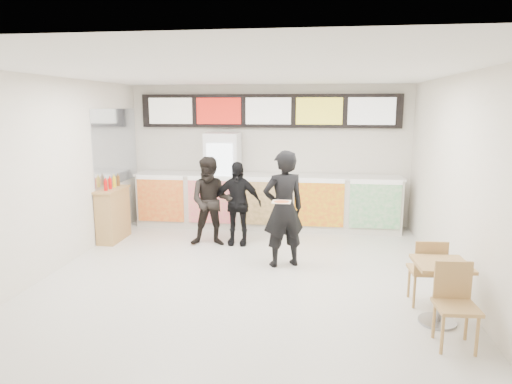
% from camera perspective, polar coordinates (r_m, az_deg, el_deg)
% --- Properties ---
extents(floor, '(7.00, 7.00, 0.00)m').
position_cam_1_polar(floor, '(6.87, -1.53, -11.09)').
color(floor, beige).
rests_on(floor, ground).
extents(ceiling, '(7.00, 7.00, 0.00)m').
position_cam_1_polar(ceiling, '(6.40, -1.67, 14.72)').
color(ceiling, white).
rests_on(ceiling, wall_back).
extents(wall_back, '(6.00, 0.00, 6.00)m').
position_cam_1_polar(wall_back, '(9.91, 1.60, 4.60)').
color(wall_back, silver).
rests_on(wall_back, floor).
extents(wall_left, '(0.00, 7.00, 7.00)m').
position_cam_1_polar(wall_left, '(7.54, -24.73, 1.70)').
color(wall_left, silver).
rests_on(wall_left, floor).
extents(wall_right, '(0.00, 7.00, 7.00)m').
position_cam_1_polar(wall_right, '(6.69, 24.68, 0.68)').
color(wall_right, silver).
rests_on(wall_right, floor).
extents(service_counter, '(5.56, 0.77, 1.14)m').
position_cam_1_polar(service_counter, '(9.65, 1.32, -1.14)').
color(service_counter, silver).
rests_on(service_counter, floor).
extents(menu_board, '(5.50, 0.14, 0.70)m').
position_cam_1_polar(menu_board, '(9.77, 1.58, 10.09)').
color(menu_board, black).
rests_on(menu_board, wall_back).
extents(drinks_fridge, '(0.70, 0.67, 2.00)m').
position_cam_1_polar(drinks_fridge, '(9.74, -4.14, 1.50)').
color(drinks_fridge, white).
rests_on(drinks_fridge, floor).
extents(mirror_panel, '(0.01, 2.00, 1.50)m').
position_cam_1_polar(mirror_panel, '(9.66, -17.08, 5.46)').
color(mirror_panel, '#B2B7BF').
rests_on(mirror_panel, wall_left).
extents(customer_main, '(0.81, 0.70, 1.88)m').
position_cam_1_polar(customer_main, '(7.27, 3.46, -2.14)').
color(customer_main, black).
rests_on(customer_main, floor).
extents(customer_left, '(0.87, 0.72, 1.65)m').
position_cam_1_polar(customer_left, '(8.41, -5.63, -1.20)').
color(customer_left, black).
rests_on(customer_left, floor).
extents(customer_mid, '(0.92, 0.39, 1.56)m').
position_cam_1_polar(customer_mid, '(8.45, -2.40, -1.42)').
color(customer_mid, black).
rests_on(customer_mid, floor).
extents(pizza_slice, '(0.36, 0.36, 0.02)m').
position_cam_1_polar(pizza_slice, '(6.78, 3.20, -1.17)').
color(pizza_slice, beige).
rests_on(pizza_slice, customer_main).
extents(cafe_table, '(0.64, 1.55, 0.90)m').
position_cam_1_polar(cafe_table, '(5.87, 22.05, -10.30)').
color(cafe_table, tan).
rests_on(cafe_table, floor).
extents(condiment_ledge, '(0.37, 0.91, 1.21)m').
position_cam_1_polar(condiment_ledge, '(9.17, -17.42, -2.62)').
color(condiment_ledge, tan).
rests_on(condiment_ledge, floor).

